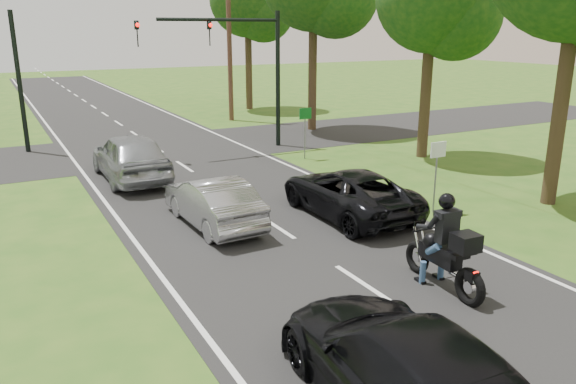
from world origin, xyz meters
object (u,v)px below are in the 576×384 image
object	(u,v)px
motorcycle_rider	(446,252)
silver_sedan	(213,202)
dark_suv	(348,192)
dark_car_behind	(409,373)
sign_green	(305,121)
sign_white	(437,160)
traffic_signal	(239,55)
silver_suv	(130,156)
utility_pole_far	(229,32)

from	to	relation	value
motorcycle_rider	silver_sedan	xyz separation A→B (m)	(-2.80, 6.01, -0.14)
motorcycle_rider	dark_suv	xyz separation A→B (m)	(0.98, 5.01, -0.13)
dark_suv	dark_car_behind	size ratio (longest dim) A/B	0.94
dark_suv	sign_green	bearing A→B (deg)	-109.90
sign_white	sign_green	size ratio (longest dim) A/B	1.00
traffic_signal	sign_white	xyz separation A→B (m)	(1.36, -11.02, -2.54)
silver_sedan	silver_suv	world-z (taller)	silver_suv
silver_suv	sign_white	world-z (taller)	sign_white
motorcycle_rider	traffic_signal	distance (m)	15.50
traffic_signal	sign_white	distance (m)	11.39
silver_suv	utility_pole_far	world-z (taller)	utility_pole_far
utility_pole_far	silver_suv	bearing A→B (deg)	-127.63
motorcycle_rider	utility_pole_far	distance (m)	23.90
silver_suv	traffic_signal	distance (m)	7.17
motorcycle_rider	sign_white	bearing A→B (deg)	53.49
silver_sedan	sign_white	xyz separation A→B (m)	(6.16, -2.02, 0.91)
dark_car_behind	utility_pole_far	bearing A→B (deg)	-101.81
silver_sedan	sign_white	size ratio (longest dim) A/B	1.93
dark_suv	sign_white	size ratio (longest dim) A/B	2.30
silver_suv	sign_white	size ratio (longest dim) A/B	2.37
silver_sedan	sign_green	size ratio (longest dim) A/B	1.93
dark_car_behind	sign_green	world-z (taller)	sign_green
dark_suv	silver_suv	distance (m)	8.37
sign_green	silver_sedan	bearing A→B (deg)	-136.76
silver_suv	traffic_signal	xyz separation A→B (m)	(5.63, 3.01, 3.27)
motorcycle_rider	dark_car_behind	xyz separation A→B (m)	(-3.38, -2.86, -0.06)
silver_suv	traffic_signal	size ratio (longest dim) A/B	0.79
motorcycle_rider	traffic_signal	xyz separation A→B (m)	(1.99, 15.01, 3.31)
motorcycle_rider	traffic_signal	world-z (taller)	traffic_signal
silver_sedan	silver_suv	xyz separation A→B (m)	(-0.83, 5.99, 0.18)
motorcycle_rider	silver_sedan	distance (m)	6.63
dark_car_behind	sign_white	distance (m)	9.64
silver_suv	utility_pole_far	xyz separation A→B (m)	(8.49, 11.01, 4.21)
silver_suv	dark_car_behind	world-z (taller)	silver_suv
dark_suv	utility_pole_far	world-z (taller)	utility_pole_far
silver_sedan	sign_white	world-z (taller)	sign_white
motorcycle_rider	silver_sedan	size ratio (longest dim) A/B	0.59
sign_white	dark_car_behind	bearing A→B (deg)	-134.53
dark_car_behind	sign_green	distance (m)	16.40
silver_sedan	traffic_signal	size ratio (longest dim) A/B	0.64
motorcycle_rider	traffic_signal	size ratio (longest dim) A/B	0.38
silver_sedan	utility_pole_far	size ratio (longest dim) A/B	0.41
dark_suv	silver_sedan	size ratio (longest dim) A/B	1.20
dark_suv	silver_sedan	bearing A→B (deg)	-14.45
silver_sedan	dark_car_behind	bearing A→B (deg)	84.17
sign_white	sign_green	distance (m)	8.00
traffic_signal	sign_green	size ratio (longest dim) A/B	3.00
sign_green	dark_car_behind	bearing A→B (deg)	-115.03
dark_suv	dark_car_behind	bearing A→B (deg)	61.39
silver_suv	silver_sedan	bearing A→B (deg)	97.81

